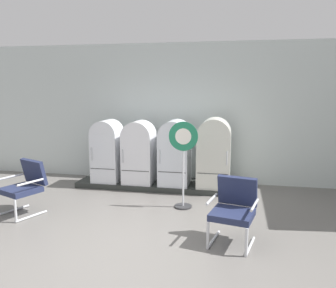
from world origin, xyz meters
TOP-DOWN VIEW (x-y plane):
  - ground at (0.00, 0.00)m, footprint 12.00×10.00m
  - back_wall at (0.00, 3.66)m, footprint 11.76×0.12m
  - display_plinth at (0.00, 3.02)m, footprint 3.67×0.95m
  - refrigerator_0 at (-1.19, 2.90)m, footprint 0.59×0.65m
  - refrigerator_1 at (-0.47, 2.89)m, footprint 0.64×0.64m
  - refrigerator_2 at (0.32, 2.93)m, footprint 0.62×0.71m
  - refrigerator_3 at (1.15, 2.93)m, footprint 0.67×0.70m
  - armchair_left at (-1.97, 1.01)m, footprint 0.78×0.82m
  - armchair_right at (1.59, 0.57)m, footprint 0.72×0.76m
  - sign_stand at (0.67, 1.81)m, footprint 0.52×0.32m

SIDE VIEW (x-z plane):
  - ground at x=0.00m, z-range -0.05..0.00m
  - display_plinth at x=0.00m, z-range 0.00..0.11m
  - armchair_left at x=-1.97m, z-range 0.05..0.97m
  - armchair_right at x=1.59m, z-range 0.05..0.97m
  - refrigerator_1 at x=-0.47m, z-range 0.14..1.49m
  - refrigerator_0 at x=-1.19m, z-range 0.15..1.50m
  - refrigerator_2 at x=0.32m, z-range 0.15..1.53m
  - sign_stand at x=0.67m, z-range 0.05..1.63m
  - refrigerator_3 at x=1.15m, z-range 0.15..1.59m
  - back_wall at x=0.00m, z-range 0.01..3.16m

